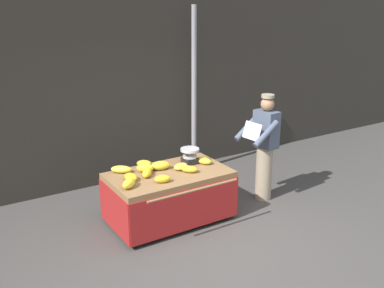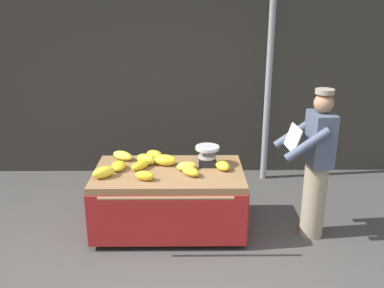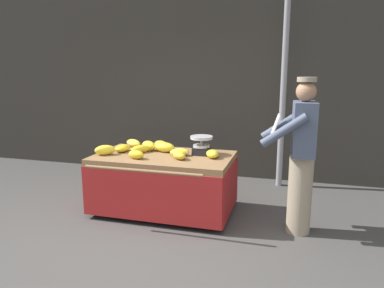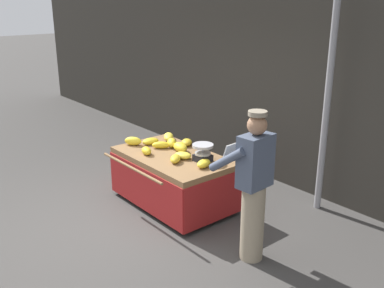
{
  "view_description": "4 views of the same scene",
  "coord_description": "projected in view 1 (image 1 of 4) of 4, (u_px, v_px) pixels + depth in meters",
  "views": [
    {
      "loc": [
        -2.87,
        -3.96,
        3.03
      ],
      "look_at": [
        0.35,
        1.17,
        1.08
      ],
      "focal_mm": 40.94,
      "sensor_mm": 36.0,
      "label": 1
    },
    {
      "loc": [
        0.14,
        -3.42,
        2.62
      ],
      "look_at": [
        0.18,
        0.97,
        1.11
      ],
      "focal_mm": 40.03,
      "sensor_mm": 36.0,
      "label": 2
    },
    {
      "loc": [
        1.45,
        -3.0,
        1.78
      ],
      "look_at": [
        0.3,
        1.04,
        0.92
      ],
      "focal_mm": 33.57,
      "sensor_mm": 36.0,
      "label": 3
    },
    {
      "loc": [
        4.51,
        -2.36,
        2.83
      ],
      "look_at": [
        0.41,
        1.03,
        1.04
      ],
      "focal_mm": 41.51,
      "sensor_mm": 36.0,
      "label": 4
    }
  ],
  "objects": [
    {
      "name": "ground_plane",
      "position": [
        218.0,
        252.0,
        5.58
      ],
      "size": [
        60.0,
        60.0,
        0.0
      ],
      "primitive_type": "plane",
      "color": "#423F3D"
    },
    {
      "name": "back_wall",
      "position": [
        117.0,
        74.0,
        7.43
      ],
      "size": [
        16.0,
        0.24,
        3.77
      ],
      "primitive_type": "cube",
      "color": "#2D2B26",
      "rests_on": "ground"
    },
    {
      "name": "street_pole",
      "position": [
        194.0,
        92.0,
        7.86
      ],
      "size": [
        0.09,
        0.09,
        3.01
      ],
      "primitive_type": "cylinder",
      "color": "gray",
      "rests_on": "ground"
    },
    {
      "name": "banana_cart",
      "position": [
        169.0,
        186.0,
        6.26
      ],
      "size": [
        1.72,
        1.2,
        0.74
      ],
      "color": "olive",
      "rests_on": "ground"
    },
    {
      "name": "weighing_scale",
      "position": [
        190.0,
        156.0,
        6.51
      ],
      "size": [
        0.28,
        0.28,
        0.23
      ],
      "color": "black",
      "rests_on": "banana_cart"
    },
    {
      "name": "banana_bunch_0",
      "position": [
        163.0,
        179.0,
        5.84
      ],
      "size": [
        0.24,
        0.18,
        0.1
      ],
      "primitive_type": "ellipsoid",
      "rotation": [
        0.0,
        0.0,
        1.27
      ],
      "color": "gold",
      "rests_on": "banana_cart"
    },
    {
      "name": "banana_bunch_1",
      "position": [
        204.0,
        161.0,
        6.51
      ],
      "size": [
        0.22,
        0.27,
        0.1
      ],
      "primitive_type": "ellipsoid",
      "rotation": [
        0.0,
        0.0,
        0.36
      ],
      "color": "yellow",
      "rests_on": "banana_cart"
    },
    {
      "name": "banana_bunch_2",
      "position": [
        131.0,
        177.0,
        5.91
      ],
      "size": [
        0.19,
        0.27,
        0.09
      ],
      "primitive_type": "ellipsoid",
      "rotation": [
        0.0,
        0.0,
        3.04
      ],
      "color": "gold",
      "rests_on": "banana_cart"
    },
    {
      "name": "banana_bunch_3",
      "position": [
        189.0,
        169.0,
        6.19
      ],
      "size": [
        0.26,
        0.27,
        0.1
      ],
      "primitive_type": "ellipsoid",
      "rotation": [
        0.0,
        0.0,
        0.75
      ],
      "color": "gold",
      "rests_on": "banana_cart"
    },
    {
      "name": "banana_bunch_4",
      "position": [
        145.0,
        168.0,
        6.19
      ],
      "size": [
        0.27,
        0.24,
        0.13
      ],
      "primitive_type": "ellipsoid",
      "rotation": [
        0.0,
        0.0,
        0.99
      ],
      "color": "yellow",
      "rests_on": "banana_cart"
    },
    {
      "name": "banana_bunch_5",
      "position": [
        160.0,
        165.0,
        6.29
      ],
      "size": [
        0.3,
        0.21,
        0.13
      ],
      "primitive_type": "ellipsoid",
      "rotation": [
        0.0,
        0.0,
        1.38
      ],
      "color": "yellow",
      "rests_on": "banana_cart"
    },
    {
      "name": "banana_bunch_6",
      "position": [
        181.0,
        166.0,
        6.3
      ],
      "size": [
        0.28,
        0.24,
        0.09
      ],
      "primitive_type": "ellipsoid",
      "rotation": [
        0.0,
        0.0,
        1.94
      ],
      "color": "yellow",
      "rests_on": "banana_cart"
    },
    {
      "name": "banana_bunch_7",
      "position": [
        121.0,
        169.0,
        6.17
      ],
      "size": [
        0.32,
        0.3,
        0.1
      ],
      "primitive_type": "ellipsoid",
      "rotation": [
        0.0,
        0.0,
        0.91
      ],
      "color": "yellow",
      "rests_on": "banana_cart"
    },
    {
      "name": "banana_bunch_8",
      "position": [
        144.0,
        163.0,
        6.4
      ],
      "size": [
        0.27,
        0.26,
        0.1
      ],
      "primitive_type": "ellipsoid",
      "rotation": [
        0.0,
        0.0,
        0.86
      ],
      "color": "gold",
      "rests_on": "banana_cart"
    },
    {
      "name": "banana_bunch_9",
      "position": [
        147.0,
        173.0,
        6.04
      ],
      "size": [
        0.26,
        0.28,
        0.1
      ],
      "primitive_type": "ellipsoid",
      "rotation": [
        0.0,
        0.0,
        2.48
      ],
      "color": "gold",
      "rests_on": "banana_cart"
    },
    {
      "name": "banana_bunch_10",
      "position": [
        129.0,
        183.0,
        5.66
      ],
      "size": [
        0.28,
        0.25,
        0.13
      ],
      "primitive_type": "ellipsoid",
      "rotation": [
        0.0,
        0.0,
        2.22
      ],
      "color": "yellow",
      "rests_on": "banana_cart"
    },
    {
      "name": "vendor_person",
      "position": [
        264.0,
        147.0,
        6.86
      ],
      "size": [
        0.6,
        0.54,
        1.71
      ],
      "color": "gray",
      "rests_on": "ground"
    }
  ]
}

